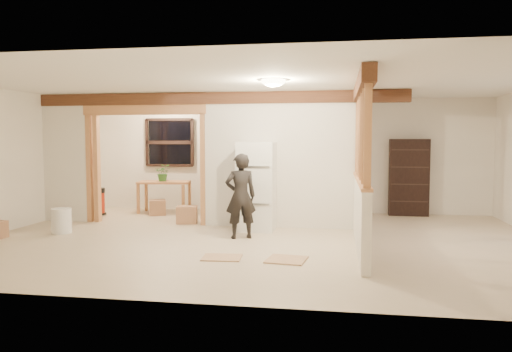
% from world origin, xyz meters
% --- Properties ---
extents(floor, '(9.00, 6.50, 0.01)m').
position_xyz_m(floor, '(0.00, 0.00, -0.01)').
color(floor, '#C1AA8F').
rests_on(floor, ground).
extents(ceiling, '(9.00, 6.50, 0.01)m').
position_xyz_m(ceiling, '(0.00, 0.00, 2.50)').
color(ceiling, white).
extents(wall_back, '(9.00, 0.01, 2.50)m').
position_xyz_m(wall_back, '(0.00, 3.25, 1.25)').
color(wall_back, white).
rests_on(wall_back, floor).
extents(wall_front, '(9.00, 0.01, 2.50)m').
position_xyz_m(wall_front, '(0.00, -3.25, 1.25)').
color(wall_front, white).
rests_on(wall_front, floor).
extents(wall_left, '(0.01, 6.50, 2.50)m').
position_xyz_m(wall_left, '(-4.50, 0.00, 1.25)').
color(wall_left, white).
rests_on(wall_left, floor).
extents(partition_left_stub, '(0.90, 0.12, 2.50)m').
position_xyz_m(partition_left_stub, '(-4.05, 1.20, 1.25)').
color(partition_left_stub, silver).
rests_on(partition_left_stub, floor).
extents(partition_center, '(2.80, 0.12, 2.50)m').
position_xyz_m(partition_center, '(0.20, 1.20, 1.25)').
color(partition_center, silver).
rests_on(partition_center, floor).
extents(doorway_frame, '(2.46, 0.14, 2.20)m').
position_xyz_m(doorway_frame, '(-2.40, 1.20, 1.10)').
color(doorway_frame, tan).
rests_on(doorway_frame, floor).
extents(header_beam_back, '(7.00, 0.18, 0.22)m').
position_xyz_m(header_beam_back, '(-1.00, 1.20, 2.38)').
color(header_beam_back, brown).
rests_on(header_beam_back, ceiling).
extents(header_beam_right, '(0.18, 3.30, 0.22)m').
position_xyz_m(header_beam_right, '(1.60, -0.40, 2.38)').
color(header_beam_right, brown).
rests_on(header_beam_right, ceiling).
extents(pony_wall, '(0.12, 3.20, 1.00)m').
position_xyz_m(pony_wall, '(1.60, -0.40, 0.50)').
color(pony_wall, silver).
rests_on(pony_wall, floor).
extents(stud_partition, '(0.14, 3.20, 1.32)m').
position_xyz_m(stud_partition, '(1.60, -0.40, 1.66)').
color(stud_partition, tan).
rests_on(stud_partition, pony_wall).
extents(window_back, '(1.12, 0.10, 1.10)m').
position_xyz_m(window_back, '(-2.60, 3.17, 1.55)').
color(window_back, black).
rests_on(window_back, wall_back).
extents(ceiling_dome_main, '(0.36, 0.36, 0.16)m').
position_xyz_m(ceiling_dome_main, '(0.30, -0.50, 2.48)').
color(ceiling_dome_main, '#FFEABF').
rests_on(ceiling_dome_main, ceiling).
extents(ceiling_dome_util, '(0.32, 0.32, 0.14)m').
position_xyz_m(ceiling_dome_util, '(-2.50, 2.30, 2.48)').
color(ceiling_dome_util, '#FFEABF').
rests_on(ceiling_dome_util, ceiling).
extents(hanging_bulb, '(0.07, 0.07, 0.07)m').
position_xyz_m(hanging_bulb, '(-2.00, 1.60, 2.18)').
color(hanging_bulb, '#FFD88C').
rests_on(hanging_bulb, ceiling).
extents(refrigerator, '(0.65, 0.63, 1.57)m').
position_xyz_m(refrigerator, '(-0.17, 0.83, 0.79)').
color(refrigerator, white).
rests_on(refrigerator, floor).
extents(woman, '(0.60, 0.50, 1.39)m').
position_xyz_m(woman, '(-0.31, 0.04, 0.70)').
color(woman, black).
rests_on(woman, floor).
extents(work_table, '(1.18, 0.71, 0.70)m').
position_xyz_m(work_table, '(-2.53, 2.57, 0.35)').
color(work_table, tan).
rests_on(work_table, floor).
extents(potted_plant, '(0.41, 0.37, 0.38)m').
position_xyz_m(potted_plant, '(-2.53, 2.54, 0.89)').
color(potted_plant, '#276B2C').
rests_on(potted_plant, work_table).
extents(shop_vac, '(0.60, 0.60, 0.59)m').
position_xyz_m(shop_vac, '(-3.86, 1.98, 0.30)').
color(shop_vac, maroon).
rests_on(shop_vac, floor).
extents(bookshelf, '(0.81, 0.27, 1.63)m').
position_xyz_m(bookshelf, '(2.74, 3.04, 0.81)').
color(bookshelf, black).
rests_on(bookshelf, floor).
extents(bucket, '(0.37, 0.37, 0.43)m').
position_xyz_m(bucket, '(-3.45, -0.03, 0.21)').
color(bucket, white).
rests_on(bucket, floor).
extents(box_util_a, '(0.44, 0.40, 0.33)m').
position_xyz_m(box_util_a, '(-1.62, 1.32, 0.17)').
color(box_util_a, '#9E6D4C').
rests_on(box_util_a, floor).
extents(box_util_b, '(0.45, 0.45, 0.32)m').
position_xyz_m(box_util_b, '(-2.56, 2.24, 0.16)').
color(box_util_b, '#9E6D4C').
rests_on(box_util_b, floor).
extents(floor_panel_near, '(0.57, 0.57, 0.02)m').
position_xyz_m(floor_panel_near, '(0.59, -1.34, 0.01)').
color(floor_panel_near, tan).
rests_on(floor_panel_near, floor).
extents(floor_panel_far, '(0.56, 0.46, 0.02)m').
position_xyz_m(floor_panel_far, '(-0.29, -1.36, 0.01)').
color(floor_panel_far, tan).
rests_on(floor_panel_far, floor).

